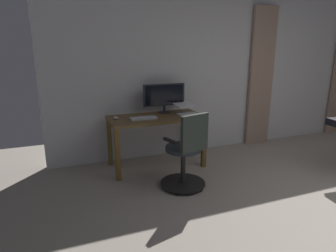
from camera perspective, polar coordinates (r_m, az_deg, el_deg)
The scene contains 8 objects.
back_room_partition at distance 5.23m, azimuth 13.12°, elevation 10.08°, with size 6.26×0.10×2.55m, color silver.
curtain_right_panel at distance 5.40m, azimuth 17.48°, elevation 8.83°, with size 0.46×0.06×2.34m, color tan.
desk at distance 4.20m, azimuth -2.29°, elevation 0.46°, with size 1.33×0.64×0.74m.
office_chair at distance 3.59m, azimuth 3.57°, elevation -5.43°, with size 0.56×0.56×0.96m.
computer_monitor at distance 4.38m, azimuth -0.74°, elevation 5.82°, with size 0.64×0.18×0.43m.
computer_keyboard at distance 4.04m, azimuth -4.76°, elevation 1.53°, with size 0.36×0.13×0.02m, color #B7BCC1.
laptop at distance 4.28m, azimuth 3.69°, elevation 2.90°, with size 0.31×0.36×0.15m.
computer_mouse at distance 4.08m, azimuth -10.03°, elevation 1.56°, with size 0.06×0.10×0.04m, color #B7BCC1.
Camera 1 is at (2.93, 1.40, 1.72)m, focal length 31.63 mm.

